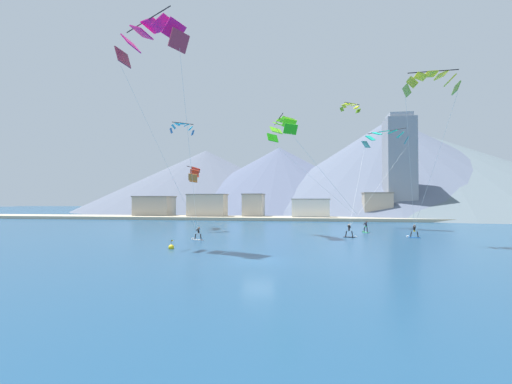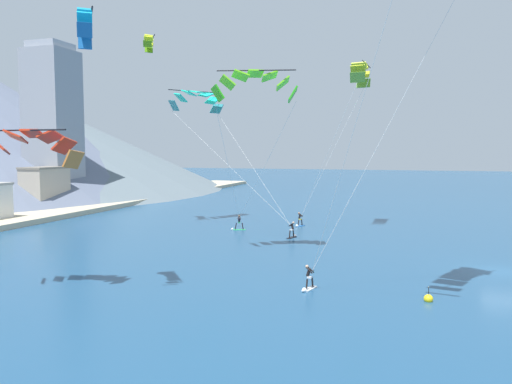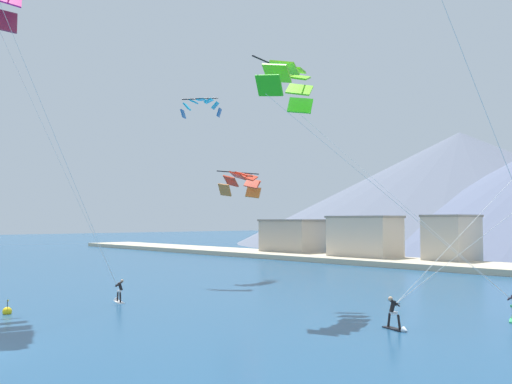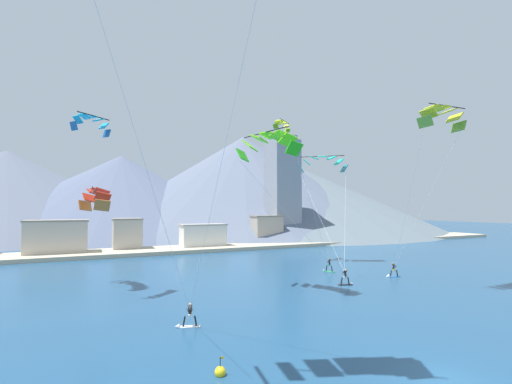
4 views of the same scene
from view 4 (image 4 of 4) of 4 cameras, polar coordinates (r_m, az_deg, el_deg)
name	(u,v)px [view 4 (image 4 of 4)]	position (r m, az deg, el deg)	size (l,w,h in m)	color
ground_plane	(448,383)	(20.77, 29.36, -25.96)	(400.00, 400.00, 0.00)	navy
kitesurfer_near_lead	(347,280)	(39.63, 14.90, -13.93)	(1.78, 0.86, 1.83)	black
kitesurfer_near_trail	(328,267)	(47.15, 11.90, -12.18)	(1.01, 1.77, 1.82)	#33B266
kitesurfer_mid_center	(187,320)	(26.01, -11.48, -20.21)	(1.78, 0.87, 1.70)	white
kitesurfer_far_left	(392,272)	(45.91, 21.76, -12.34)	(1.78, 0.94, 1.76)	#337FDB
parafoil_kite_near_lead	(323,162)	(55.35, 11.07, 4.88)	(11.50, 16.93, 15.41)	teal
parafoil_kite_near_trail	(268,143)	(35.58, 2.07, 8.10)	(14.43, 9.44, 14.77)	#28BB14
parafoil_kite_far_left	(441,116)	(41.96, 28.52, 11.02)	(5.72, 7.71, 17.74)	#66A034
parafoil_kite_distant_high_outer	(96,197)	(40.79, -25.12, -0.75)	(3.26, 6.17, 2.57)	#C46C2B
parafoil_kite_distant_low_drift	(91,122)	(37.05, -25.73, 10.44)	(3.61, 2.95, 1.78)	#195B9F
parafoil_kite_distant_mid_solo	(282,124)	(56.84, 4.39, 11.18)	(3.91, 2.88, 1.65)	#579214
race_marker_buoy	(220,372)	(19.32, -5.99, -27.68)	(0.56, 0.56, 1.02)	yellow
shoreline_strip	(179,249)	(69.31, -12.72, -9.31)	(180.00, 10.00, 0.70)	#BCAD8E
shore_building_harbour_front	(57,238)	(69.04, -30.26, -6.66)	(9.94, 5.35, 6.35)	beige
shore_building_quay_east	(203,236)	(71.56, -8.82, -7.34)	(9.30, 4.30, 5.16)	silver
shore_building_quay_west	(127,235)	(71.68, -20.73, -6.67)	(5.35, 6.65, 6.44)	#B7AD9E
shore_building_old_town	(267,230)	(80.69, 1.82, -6.30)	(7.07, 4.18, 6.70)	#A89E8E
highrise_tower	(282,189)	(86.47, 4.43, 0.43)	(7.00, 7.00, 26.73)	gray
mountain_peak_west_ridge	(121,194)	(127.37, -21.60, -0.31)	(96.82, 96.82, 26.80)	slate
mountain_peak_central_summit	(6,192)	(137.94, -36.23, -0.02)	(110.15, 110.15, 27.38)	slate
mountain_peak_east_shoulder	(277,194)	(137.26, 3.53, -0.30)	(122.76, 122.76, 28.54)	slate
mountain_peak_far_spur	(243,183)	(131.81, -2.10, 1.46)	(114.66, 114.66, 36.20)	slate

